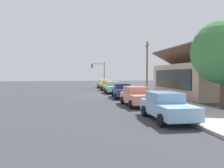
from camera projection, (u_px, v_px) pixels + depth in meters
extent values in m
plane|color=#38383D|center=(95.00, 95.00, 27.77)|extent=(120.00, 120.00, 0.00)
cube|color=#A3A099|center=(139.00, 94.00, 28.65)|extent=(60.00, 4.20, 0.16)
cube|color=silver|center=(103.00, 84.00, 42.92)|extent=(4.51, 1.77, 0.70)
cube|color=beige|center=(103.00, 81.00, 43.33)|extent=(2.18, 1.53, 0.56)
cylinder|color=black|center=(109.00, 86.00, 41.71)|extent=(0.66, 0.23, 0.66)
cylinder|color=black|center=(100.00, 87.00, 41.42)|extent=(0.66, 0.23, 0.66)
cylinder|color=black|center=(107.00, 86.00, 44.45)|extent=(0.66, 0.23, 0.66)
cylinder|color=black|center=(98.00, 86.00, 44.15)|extent=(0.66, 0.23, 0.66)
cube|color=gold|center=(108.00, 86.00, 36.94)|extent=(4.38, 2.01, 0.70)
cube|color=gold|center=(107.00, 82.00, 37.34)|extent=(2.14, 1.69, 0.56)
cylinder|color=black|center=(114.00, 89.00, 35.73)|extent=(0.67, 0.25, 0.66)
cylinder|color=black|center=(103.00, 89.00, 35.53)|extent=(0.67, 0.25, 0.66)
cylinder|color=black|center=(112.00, 88.00, 38.38)|extent=(0.67, 0.25, 0.66)
cylinder|color=black|center=(102.00, 88.00, 38.18)|extent=(0.67, 0.25, 0.66)
cube|color=#9ED1BC|center=(113.00, 88.00, 30.91)|extent=(4.45, 2.02, 0.70)
cube|color=#86B1A0|center=(112.00, 84.00, 31.32)|extent=(2.17, 1.71, 0.56)
cylinder|color=black|center=(121.00, 92.00, 29.69)|extent=(0.67, 0.25, 0.66)
cylinder|color=black|center=(107.00, 92.00, 29.47)|extent=(0.67, 0.25, 0.66)
cylinder|color=black|center=(118.00, 90.00, 32.39)|extent=(0.67, 0.25, 0.66)
cylinder|color=black|center=(105.00, 90.00, 32.17)|extent=(0.67, 0.25, 0.66)
cube|color=navy|center=(122.00, 92.00, 24.93)|extent=(4.77, 2.09, 0.70)
cube|color=navy|center=(122.00, 86.00, 25.36)|extent=(2.33, 1.73, 0.56)
cylinder|color=black|center=(133.00, 96.00, 23.60)|extent=(0.67, 0.26, 0.66)
cylinder|color=black|center=(116.00, 96.00, 23.41)|extent=(0.67, 0.26, 0.66)
cylinder|color=black|center=(128.00, 94.00, 26.47)|extent=(0.67, 0.26, 0.66)
cylinder|color=black|center=(113.00, 94.00, 26.29)|extent=(0.67, 0.26, 0.66)
cube|color=#EA8C75|center=(137.00, 98.00, 18.64)|extent=(4.56, 1.97, 0.70)
cube|color=tan|center=(135.00, 90.00, 19.06)|extent=(2.21, 1.68, 0.56)
cylinder|color=black|center=(154.00, 104.00, 17.46)|extent=(0.67, 0.24, 0.66)
cylinder|color=black|center=(131.00, 104.00, 17.12)|extent=(0.67, 0.24, 0.66)
cylinder|color=black|center=(142.00, 100.00, 20.20)|extent=(0.67, 0.24, 0.66)
cylinder|color=black|center=(122.00, 100.00, 19.86)|extent=(0.67, 0.24, 0.66)
cube|color=#8CB7E0|center=(167.00, 109.00, 12.80)|extent=(4.67, 1.87, 0.70)
cube|color=#779CBE|center=(164.00, 97.00, 13.23)|extent=(2.24, 1.64, 0.56)
cylinder|color=black|center=(195.00, 119.00, 11.53)|extent=(0.66, 0.22, 0.66)
cylinder|color=black|center=(161.00, 120.00, 11.25)|extent=(0.66, 0.22, 0.66)
cylinder|color=black|center=(172.00, 110.00, 14.38)|extent=(0.66, 0.22, 0.66)
cylinder|color=black|center=(144.00, 111.00, 14.10)|extent=(0.66, 0.22, 0.66)
cube|color=tan|center=(198.00, 80.00, 26.72)|extent=(11.97, 6.85, 3.78)
cube|color=black|center=(171.00, 79.00, 26.16)|extent=(9.57, 0.08, 2.12)
cube|color=brown|center=(185.00, 57.00, 26.32)|extent=(12.57, 3.72, 2.08)
cube|color=brown|center=(212.00, 57.00, 26.86)|extent=(12.57, 3.72, 2.08)
cylinder|color=brown|center=(223.00, 89.00, 17.57)|extent=(0.44, 0.44, 2.98)
sphere|color=#38753D|center=(224.00, 52.00, 17.45)|extent=(4.99, 4.99, 4.99)
cylinder|color=#383833|center=(104.00, 74.00, 47.94)|extent=(0.14, 0.14, 5.20)
cylinder|color=#383833|center=(98.00, 64.00, 47.63)|extent=(0.10, 2.60, 0.10)
cube|color=black|center=(92.00, 66.00, 47.45)|extent=(0.28, 0.24, 0.80)
sphere|color=red|center=(92.00, 65.00, 47.58)|extent=(0.16, 0.16, 0.16)
sphere|color=yellow|center=(92.00, 66.00, 47.59)|extent=(0.16, 0.16, 0.16)
sphere|color=green|center=(92.00, 67.00, 47.61)|extent=(0.16, 0.16, 0.16)
cylinder|color=brown|center=(147.00, 67.00, 33.76)|extent=(0.24, 0.24, 7.50)
cube|color=brown|center=(147.00, 46.00, 33.62)|extent=(1.80, 0.12, 0.12)
cylinder|color=red|center=(134.00, 93.00, 25.61)|extent=(0.22, 0.22, 0.55)
sphere|color=red|center=(134.00, 90.00, 25.59)|extent=(0.18, 0.18, 0.18)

